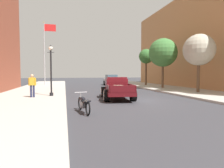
% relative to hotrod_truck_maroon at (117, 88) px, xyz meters
% --- Properties ---
extents(ground_plane, '(140.00, 140.00, 0.00)m').
position_rel_hotrod_truck_maroon_xyz_m(ground_plane, '(0.83, -1.30, -0.75)').
color(ground_plane, '#333338').
extents(sidewalk_left, '(5.50, 64.00, 0.15)m').
position_rel_hotrod_truck_maroon_xyz_m(sidewalk_left, '(-6.42, -1.30, -0.68)').
color(sidewalk_left, '#ADA89E').
rests_on(sidewalk_left, ground).
extents(sidewalk_right, '(5.50, 64.00, 0.15)m').
position_rel_hotrod_truck_maroon_xyz_m(sidewalk_right, '(8.08, -1.30, -0.68)').
color(sidewalk_right, '#ADA89E').
rests_on(sidewalk_right, ground).
extents(building_right_storefront, '(12.00, 28.00, 11.79)m').
position_rel_hotrod_truck_maroon_xyz_m(building_right_storefront, '(16.83, 8.02, 5.14)').
color(building_right_storefront, '#B27A4C').
rests_on(building_right_storefront, ground).
extents(hotrod_truck_maroon, '(2.56, 5.07, 1.58)m').
position_rel_hotrod_truck_maroon_xyz_m(hotrod_truck_maroon, '(0.00, 0.00, 0.00)').
color(hotrod_truck_maroon, '#510F14').
rests_on(hotrod_truck_maroon, ground).
extents(motorcycle_parked, '(0.63, 2.11, 0.93)m').
position_rel_hotrod_truck_maroon_xyz_m(motorcycle_parked, '(-2.88, -4.77, -0.31)').
color(motorcycle_parked, black).
rests_on(motorcycle_parked, ground).
extents(car_background_silver, '(1.92, 4.32, 1.65)m').
position_rel_hotrod_truck_maroon_xyz_m(car_background_silver, '(3.31, 15.64, 0.01)').
color(car_background_silver, '#B7B7BC').
rests_on(car_background_silver, ground).
extents(pedestrian_sidewalk_left, '(0.53, 0.22, 1.65)m').
position_rel_hotrod_truck_maroon_xyz_m(pedestrian_sidewalk_left, '(-5.99, 0.83, 0.33)').
color(pedestrian_sidewalk_left, '#232847').
rests_on(pedestrian_sidewalk_left, sidewalk_left).
extents(street_lamp_near, '(0.50, 0.32, 3.85)m').
position_rel_hotrod_truck_maroon_xyz_m(street_lamp_near, '(-4.73, 1.48, 1.63)').
color(street_lamp_near, black).
rests_on(street_lamp_near, sidewalk_left).
extents(flagpole, '(1.74, 0.16, 9.16)m').
position_rel_hotrod_truck_maroon_xyz_m(flagpole, '(-6.33, 16.23, 5.02)').
color(flagpole, '#B2B2B7').
rests_on(flagpole, sidewalk_left).
extents(street_tree_nearest, '(2.84, 2.84, 5.26)m').
position_rel_hotrod_truck_maroon_xyz_m(street_tree_nearest, '(8.16, 1.54, 3.22)').
color(street_tree_nearest, brown).
rests_on(street_tree_nearest, sidewalk_right).
extents(street_tree_second, '(3.33, 3.33, 5.81)m').
position_rel_hotrod_truck_maroon_xyz_m(street_tree_second, '(7.54, 7.07, 3.52)').
color(street_tree_second, brown).
rests_on(street_tree_second, sidewalk_right).
extents(street_tree_third, '(2.11, 2.11, 5.25)m').
position_rel_hotrod_truck_maroon_xyz_m(street_tree_third, '(7.85, 12.69, 3.53)').
color(street_tree_third, brown).
rests_on(street_tree_third, sidewalk_right).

